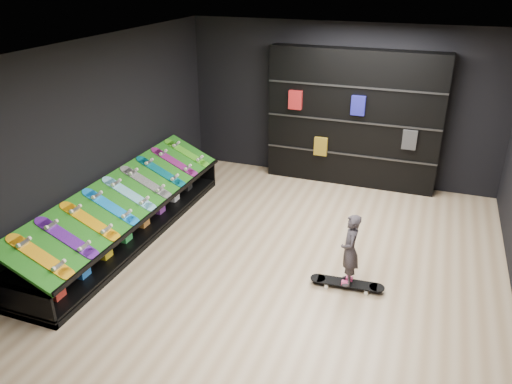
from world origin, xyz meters
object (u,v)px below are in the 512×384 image
(display_rack, at_px, (129,221))
(child, at_px, (349,263))
(floor_skateboard, at_px, (347,285))
(back_shelving, at_px, (353,119))

(display_rack, bearing_deg, child, -3.49)
(display_rack, relative_size, floor_skateboard, 4.59)
(display_rack, height_order, child, child)
(display_rack, height_order, floor_skateboard, display_rack)
(display_rack, bearing_deg, floor_skateboard, -3.49)
(display_rack, bearing_deg, back_shelving, 49.49)
(child, bearing_deg, floor_skateboard, 0.00)
(back_shelving, height_order, floor_skateboard, back_shelving)
(display_rack, xyz_separation_m, back_shelving, (2.84, 3.32, 1.03))
(back_shelving, height_order, child, back_shelving)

